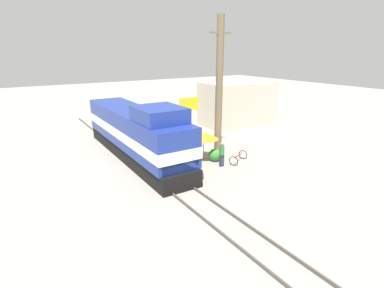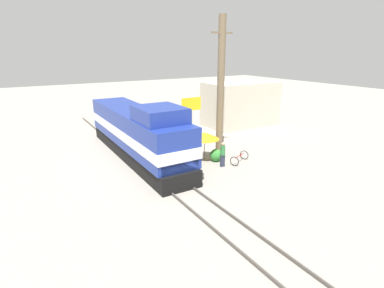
{
  "view_description": "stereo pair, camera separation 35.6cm",
  "coord_description": "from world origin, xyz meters",
  "px_view_note": "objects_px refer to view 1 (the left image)",
  "views": [
    {
      "loc": [
        -8.02,
        -17.75,
        7.91
      ],
      "look_at": [
        1.2,
        -3.17,
        2.49
      ],
      "focal_mm": 28.0,
      "sensor_mm": 36.0,
      "label": 1
    },
    {
      "loc": [
        -7.71,
        -17.94,
        7.91
      ],
      "look_at": [
        1.2,
        -3.17,
        2.49
      ],
      "focal_mm": 28.0,
      "sensor_mm": 36.0,
      "label": 2
    }
  ],
  "objects_px": {
    "locomotive": "(137,133)",
    "person_bystander": "(222,153)",
    "vendor_umbrella": "(203,136)",
    "billboard_sign": "(189,107)",
    "bicycle": "(238,158)",
    "utility_pole": "(219,88)"
  },
  "relations": [
    {
      "from": "vendor_umbrella",
      "to": "billboard_sign",
      "type": "height_order",
      "value": "billboard_sign"
    },
    {
      "from": "locomotive",
      "to": "person_bystander",
      "type": "bearing_deg",
      "value": -46.96
    },
    {
      "from": "utility_pole",
      "to": "person_bystander",
      "type": "relative_size",
      "value": 5.75
    },
    {
      "from": "locomotive",
      "to": "bicycle",
      "type": "height_order",
      "value": "locomotive"
    },
    {
      "from": "locomotive",
      "to": "bicycle",
      "type": "xyz_separation_m",
      "value": [
        5.93,
        -4.73,
        -1.62
      ]
    },
    {
      "from": "utility_pole",
      "to": "billboard_sign",
      "type": "bearing_deg",
      "value": 81.63
    },
    {
      "from": "billboard_sign",
      "to": "bicycle",
      "type": "xyz_separation_m",
      "value": [
        -0.68,
        -7.99,
        -2.46
      ]
    },
    {
      "from": "billboard_sign",
      "to": "vendor_umbrella",
      "type": "bearing_deg",
      "value": -112.65
    },
    {
      "from": "person_bystander",
      "to": "locomotive",
      "type": "bearing_deg",
      "value": 133.04
    },
    {
      "from": "bicycle",
      "to": "person_bystander",
      "type": "bearing_deg",
      "value": 64.48
    },
    {
      "from": "person_bystander",
      "to": "utility_pole",
      "type": "bearing_deg",
      "value": 59.28
    },
    {
      "from": "billboard_sign",
      "to": "bicycle",
      "type": "height_order",
      "value": "billboard_sign"
    },
    {
      "from": "locomotive",
      "to": "person_bystander",
      "type": "relative_size",
      "value": 8.04
    },
    {
      "from": "utility_pole",
      "to": "person_bystander",
      "type": "height_order",
      "value": "utility_pole"
    },
    {
      "from": "vendor_umbrella",
      "to": "person_bystander",
      "type": "height_order",
      "value": "vendor_umbrella"
    },
    {
      "from": "locomotive",
      "to": "vendor_umbrella",
      "type": "xyz_separation_m",
      "value": [
        4.03,
        -2.92,
        -0.08
      ]
    },
    {
      "from": "billboard_sign",
      "to": "person_bystander",
      "type": "xyz_separation_m",
      "value": [
        -2.21,
        -7.97,
        -1.83
      ]
    },
    {
      "from": "vendor_umbrella",
      "to": "billboard_sign",
      "type": "bearing_deg",
      "value": 67.35
    },
    {
      "from": "locomotive",
      "to": "person_bystander",
      "type": "xyz_separation_m",
      "value": [
        4.39,
        -4.71,
        -0.99
      ]
    },
    {
      "from": "locomotive",
      "to": "billboard_sign",
      "type": "bearing_deg",
      "value": 26.27
    },
    {
      "from": "bicycle",
      "to": "billboard_sign",
      "type": "bearing_deg",
      "value": -29.57
    },
    {
      "from": "vendor_umbrella",
      "to": "billboard_sign",
      "type": "xyz_separation_m",
      "value": [
        2.58,
        6.18,
        0.92
      ]
    }
  ]
}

